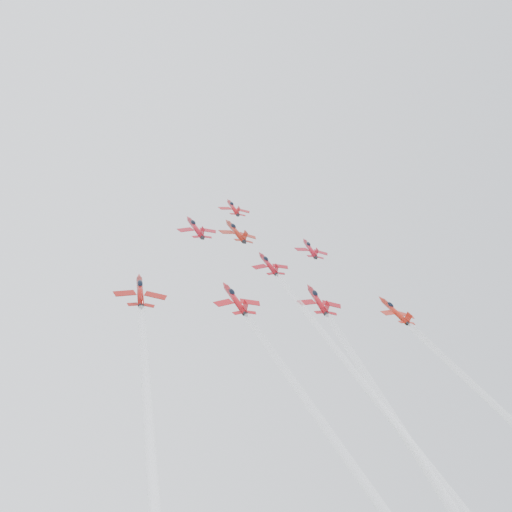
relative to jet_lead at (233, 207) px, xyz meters
name	(u,v)px	position (x,y,z in m)	size (l,w,h in m)	color
jet_lead	(233,207)	(0.00, 0.00, 0.00)	(9.02, 10.87, 8.92)	#A30F14
jet_row2_left	(195,227)	(-14.53, -13.56, -11.15)	(9.82, 11.84, 9.72)	maroon
jet_row2_center	(236,231)	(-4.01, -13.08, -10.75)	(10.23, 12.33, 10.13)	maroon
jet_row2_right	(310,248)	(14.05, -17.57, -14.45)	(8.91, 10.73, 8.81)	maroon
jet_center	(346,377)	(-1.09, -59.28, -48.85)	(8.73, 74.23, 61.36)	maroon
jet_rear_farleft	(195,482)	(-32.73, -76.70, -63.18)	(9.81, 83.45, 68.98)	maroon
jet_rear_left	(330,476)	(-14.14, -76.54, -63.05)	(9.68, 82.30, 68.03)	#AB1017
jet_rear_right	(441,464)	(4.77, -75.31, -62.04)	(9.80, 83.38, 68.92)	#A10F18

